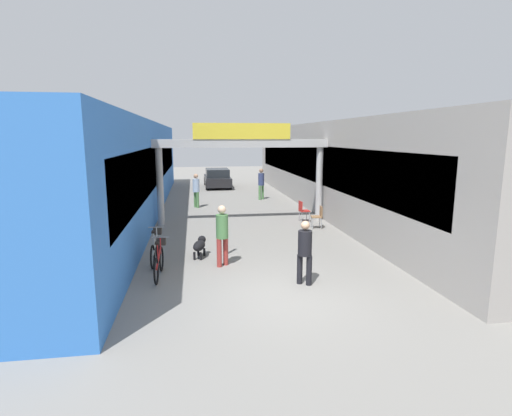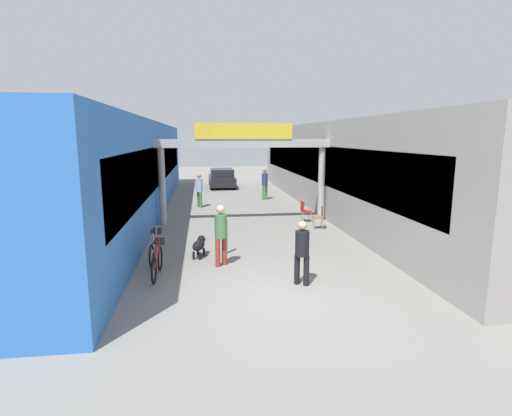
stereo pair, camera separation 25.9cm
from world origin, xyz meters
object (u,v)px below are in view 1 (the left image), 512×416
Objects in this scene: pedestrian_elderly_walking at (261,182)px; dog_on_leash at (200,245)px; pedestrian_companion at (305,249)px; bicycle_silver_second at (156,247)px; pedestrian_with_dog at (222,231)px; cafe_chair_red_farther at (303,209)px; parked_car_black at (217,178)px; pedestrian_carrying_crate at (196,188)px; bicycle_red_nearest at (159,260)px; bollard_post_metal at (227,236)px; cafe_chair_wood_nearer at (318,215)px.

pedestrian_elderly_walking is 2.09× the size of dog_on_leash.
bicycle_silver_second is (-3.77, 2.40, -0.47)m from pedestrian_companion.
pedestrian_with_dog is 1.94× the size of cafe_chair_red_farther.
parked_car_black reaches higher than dog_on_leash.
pedestrian_with_dog is at bearing -86.12° from pedestrian_carrying_crate.
pedestrian_elderly_walking reaches higher than bicycle_red_nearest.
pedestrian_elderly_walking is 6.35m from cafe_chair_red_farther.
cafe_chair_red_farther is at bearing 39.78° from bicycle_silver_second.
parked_car_black is (-2.17, 6.09, -0.39)m from pedestrian_elderly_walking.
bollard_post_metal is 0.27× the size of parked_car_black.
pedestrian_with_dog is 17.80m from parked_car_black.
pedestrian_with_dog is 1.08× the size of pedestrian_companion.
bollard_post_metal is 1.24× the size of cafe_chair_wood_nearer.
cafe_chair_red_farther is at bearing -43.32° from pedestrian_carrying_crate.
parked_car_black is (1.51, 16.85, 0.27)m from dog_on_leash.
bicycle_silver_second is (-1.24, -8.94, -0.56)m from pedestrian_carrying_crate.
dog_on_leash is 0.78× the size of bollard_post_metal.
bollard_post_metal is (0.21, 1.14, -0.44)m from pedestrian_with_dog.
bicycle_silver_second reaches higher than cafe_chair_wood_nearer.
dog_on_leash is 6.29m from cafe_chair_red_farther.
parked_car_black is (2.58, 18.35, 0.21)m from bicycle_red_nearest.
dog_on_leash is (-2.50, 2.66, -0.53)m from pedestrian_companion.
pedestrian_carrying_crate is at bearing 84.21° from bicycle_red_nearest.
pedestrian_with_dog is 2.02× the size of dog_on_leash.
bicycle_red_nearest is 8.11m from cafe_chair_red_farther.
cafe_chair_red_farther is at bearing 49.84° from bollard_post_metal.
cafe_chair_red_farther is (4.42, 4.47, 0.16)m from dog_on_leash.
pedestrian_with_dog is 0.97× the size of pedestrian_elderly_walking.
bollard_post_metal is (2.10, 0.48, 0.12)m from bicycle_silver_second.
pedestrian_elderly_walking is 1.62× the size of bollard_post_metal.
cafe_chair_wood_nearer is (2.19, 5.82, -0.37)m from pedestrian_companion.
pedestrian_elderly_walking is at bearing 84.99° from pedestrian_companion.
pedestrian_companion is 0.94× the size of bicycle_silver_second.
pedestrian_elderly_walking is at bearing 75.31° from pedestrian_with_dog.
pedestrian_elderly_walking is at bearing 68.83° from bicycle_red_nearest.
pedestrian_carrying_crate is at bearing 136.68° from cafe_chair_red_farther.
dog_on_leash is (-3.68, -10.76, -0.65)m from pedestrian_elderly_walking.
pedestrian_with_dog is 1.27m from dog_on_leash.
bicycle_red_nearest is 1.54× the size of bollard_post_metal.
dog_on_leash is 1.30m from bicycle_silver_second.
parked_car_black is (-3.18, 13.70, 0.10)m from cafe_chair_wood_nearer.
pedestrian_companion is at bearing -46.74° from dog_on_leash.
cafe_chair_red_farther is 0.22× the size of parked_car_black.
bollard_post_metal is 5.57m from cafe_chair_red_farther.
pedestrian_companion reaches higher than dog_on_leash.
dog_on_leash is at bearing 11.70° from bicycle_silver_second.
pedestrian_companion is 0.92× the size of pedestrian_carrying_crate.
bicycle_red_nearest is 1.00× the size of bicycle_silver_second.
dog_on_leash is at bearing -89.77° from pedestrian_carrying_crate.
cafe_chair_wood_nearer is at bearing -82.37° from pedestrian_elderly_walking.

